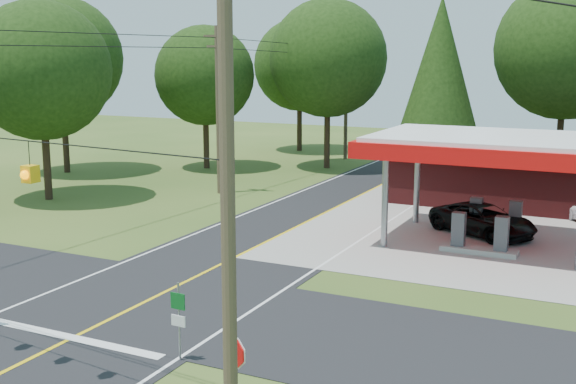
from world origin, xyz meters
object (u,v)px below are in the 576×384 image
at_px(gas_canopy, 492,149).
at_px(suv_car, 483,220).
at_px(octagonal_stop_sign, 234,360).
at_px(sedan_car, 575,202).

xyz_separation_m(gas_canopy, suv_car, (-0.50, 1.50, -3.55)).
xyz_separation_m(gas_canopy, octagonal_stop_sign, (-2.00, -19.01, -2.62)).
relative_size(suv_car, octagonal_stop_sign, 2.33).
bearing_deg(suv_car, octagonal_stop_sign, -154.80).
bearing_deg(gas_canopy, octagonal_stop_sign, -96.00).
height_order(sedan_car, octagonal_stop_sign, octagonal_stop_sign).
bearing_deg(gas_canopy, sedan_car, 69.44).
bearing_deg(suv_car, sedan_car, 1.08).
distance_m(gas_canopy, sedan_car, 9.27).
bearing_deg(sedan_car, octagonal_stop_sign, -126.47).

